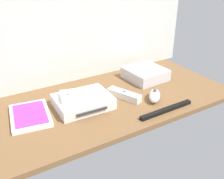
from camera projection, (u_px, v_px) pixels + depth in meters
ground_plane at (112, 100)px, 108.23cm from camera, size 100.00×48.00×2.00cm
back_wall at (83, 9)px, 112.17cm from camera, size 110.00×1.20×64.00cm
game_console at (83, 102)px, 100.63cm from camera, size 21.64×17.16×4.40cm
mini_computer at (145, 74)px, 123.97cm from camera, size 18.06×18.06×5.30cm
game_case at (30, 115)px, 94.61cm from camera, size 16.34×20.85×1.56cm
remote_wand at (124, 95)px, 107.08cm from camera, size 9.01×15.05×3.40cm
remote_nunchuk at (155, 96)px, 105.39cm from camera, size 9.95×10.38×5.10cm
remote_classic_pad at (80, 95)px, 98.65cm from camera, size 16.05×11.68×2.40cm
sensor_bar at (166, 110)px, 98.22cm from camera, size 24.02×2.12×1.40cm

